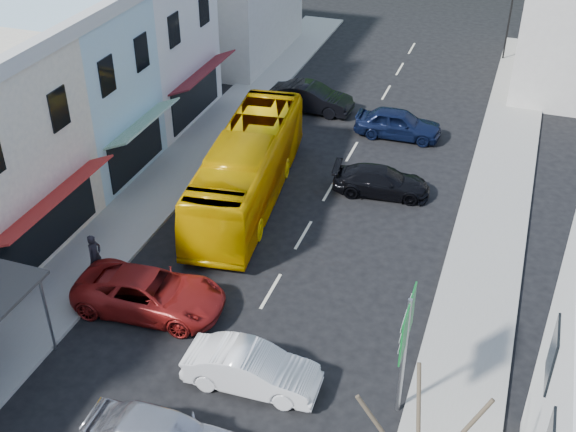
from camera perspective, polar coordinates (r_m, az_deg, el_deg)
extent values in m
plane|color=black|center=(24.98, -4.62, -11.40)|extent=(120.00, 120.00, 0.00)
cube|color=gray|center=(34.86, -9.54, 2.68)|extent=(3.00, 52.00, 0.15)
cube|color=gray|center=(31.38, 15.53, -1.94)|extent=(3.00, 52.00, 0.15)
cube|color=maroon|center=(28.85, -18.02, 1.33)|extent=(1.30, 6.80, 0.08)
cube|color=#A7CAD4|center=(35.65, -17.36, 9.39)|extent=(7.00, 6.00, 8.00)
cube|color=#195926|center=(33.89, -11.36, 7.26)|extent=(1.30, 5.10, 0.08)
cube|color=silver|center=(40.65, -12.18, 13.03)|extent=(7.00, 7.00, 8.00)
cube|color=maroon|center=(39.12, -6.71, 11.26)|extent=(1.30, 5.95, 0.08)
cube|color=#B7B2A8|center=(49.56, -5.34, 16.00)|extent=(8.00, 10.00, 6.00)
imported|color=#DDA400|center=(32.47, -3.22, 3.70)|extent=(3.92, 11.82, 3.10)
imported|color=silver|center=(23.69, -2.88, -12.02)|extent=(4.46, 1.96, 1.40)
imported|color=maroon|center=(26.94, -10.84, -6.10)|extent=(4.72, 2.21, 1.40)
imported|color=black|center=(33.55, 7.40, 2.82)|extent=(4.68, 2.35, 1.40)
imported|color=black|center=(38.86, 8.69, 7.15)|extent=(4.44, 1.90, 1.40)
imported|color=black|center=(41.42, 1.81, 9.21)|extent=(4.46, 1.95, 1.40)
imported|color=black|center=(28.84, -15.01, -3.02)|extent=(0.49, 0.66, 1.70)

